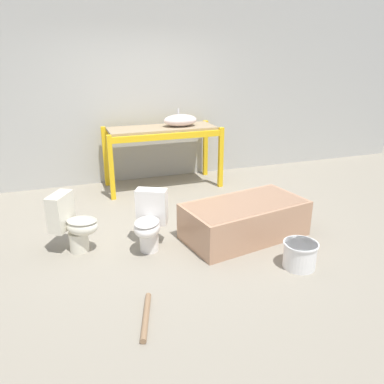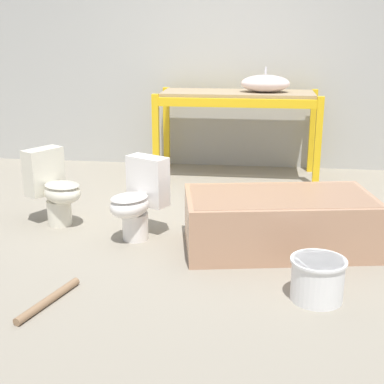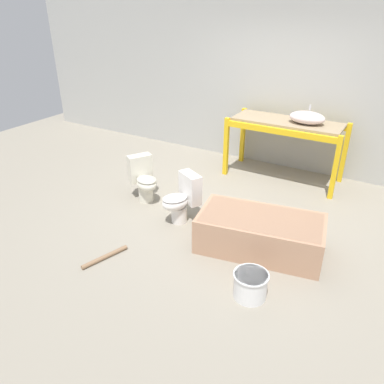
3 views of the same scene
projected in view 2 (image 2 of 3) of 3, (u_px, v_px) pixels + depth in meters
ground_plane at (198, 219)px, 4.83m from camera, size 12.00×12.00×0.00m
warehouse_wall_rear at (219, 33)px, 6.30m from camera, size 10.80×0.08×3.20m
shelving_rack at (238, 106)px, 5.99m from camera, size 1.82×0.75×0.98m
sink_basin at (265, 84)px, 5.86m from camera, size 0.54×0.35×0.27m
bathtub_main at (279, 218)px, 4.12m from camera, size 1.53×0.98×0.43m
toilet_near at (54, 187)px, 4.62m from camera, size 0.58×0.52×0.66m
toilet_far at (138, 199)px, 4.31m from camera, size 0.50×0.58×0.66m
bucket_white at (317, 278)px, 3.35m from camera, size 0.35×0.35×0.27m
loose_pipe at (49, 300)px, 3.33m from camera, size 0.22×0.57×0.05m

